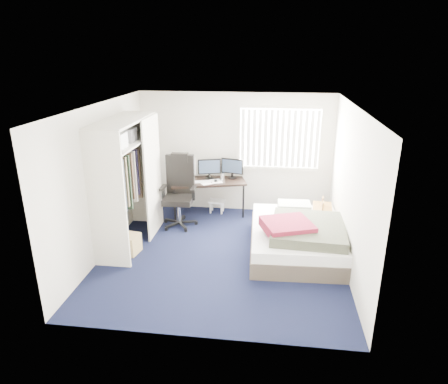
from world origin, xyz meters
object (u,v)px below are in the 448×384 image
office_chair (180,198)px  bed (298,236)px  desk (208,179)px  nightstand (322,211)px

office_chair → bed: (2.27, -0.88, -0.25)m
desk → bed: bearing=-39.2°
nightstand → bed: (-0.49, -0.86, -0.14)m
desk → office_chair: 0.79m
nightstand → bed: size_ratio=0.34×
nightstand → bed: bearing=-119.4°
bed → nightstand: bearing=60.6°
desk → nightstand: (2.29, -0.61, -0.35)m
desk → bed: size_ratio=0.77×
nightstand → office_chair: bearing=179.5°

